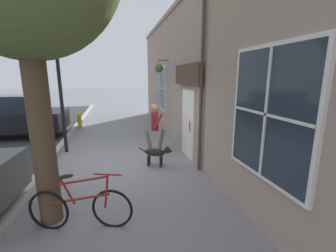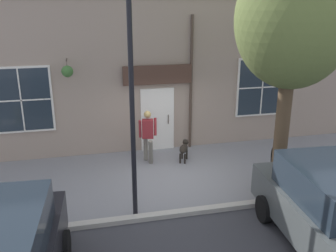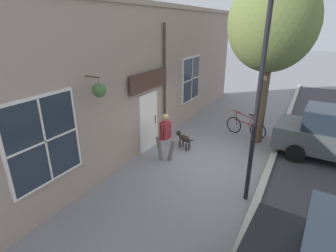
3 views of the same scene
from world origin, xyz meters
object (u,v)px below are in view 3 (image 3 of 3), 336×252
dog_on_leash (184,138)px  pedestrian_walking (165,133)px  leaning_bicycle (246,127)px  street_lamp (262,67)px  street_tree_by_curb (271,26)px

dog_on_leash → pedestrian_walking: bearing=-97.7°
leaning_bicycle → street_lamp: (1.04, -4.26, 3.07)m
pedestrian_walking → street_lamp: street_lamp is taller
pedestrian_walking → street_lamp: (2.91, -0.83, 2.47)m
pedestrian_walking → street_lamp: 3.90m
street_tree_by_curb → leaning_bicycle: size_ratio=3.53×
pedestrian_walking → leaning_bicycle: 3.95m
street_tree_by_curb → street_lamp: size_ratio=1.12×
street_tree_by_curb → dog_on_leash: bearing=-138.7°
pedestrian_walking → street_tree_by_curb: size_ratio=0.28×
leaning_bicycle → street_tree_by_curb: bearing=-34.0°
dog_on_leash → street_lamp: bearing=-35.1°
dog_on_leash → leaning_bicycle: bearing=53.6°
dog_on_leash → street_tree_by_curb: street_tree_by_curb is taller
leaning_bicycle → dog_on_leash: bearing=-126.4°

